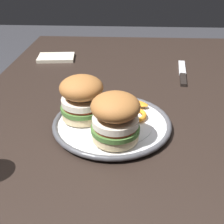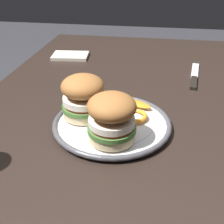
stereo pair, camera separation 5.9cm
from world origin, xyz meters
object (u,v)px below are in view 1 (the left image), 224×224
at_px(sandwich_half_right, 82,97).
at_px(table_knife, 183,74).
at_px(dining_table, 132,142).
at_px(dinner_plate, 112,124).
at_px(sandwich_half_left, 115,117).

bearing_deg(sandwich_half_right, table_knife, -42.07).
bearing_deg(dining_table, sandwich_half_right, 112.47).
bearing_deg(dinner_plate, sandwich_half_right, 78.80).
bearing_deg(sandwich_half_right, dinner_plate, -101.20).
bearing_deg(dinner_plate, dining_table, -38.93).
height_order(dining_table, sandwich_half_left, sandwich_half_left).
bearing_deg(sandwich_half_left, table_knife, -27.18).
bearing_deg(sandwich_half_left, sandwich_half_right, 43.75).
xyz_separation_m(dinner_plate, sandwich_half_left, (-0.07, -0.01, 0.06)).
distance_m(dining_table, dinner_plate, 0.13).
bearing_deg(dinner_plate, sandwich_half_left, -171.30).
bearing_deg(dining_table, sandwich_half_left, 163.03).
bearing_deg(sandwich_half_right, sandwich_half_left, -136.25).
relative_size(sandwich_half_left, table_knife, 0.63).
bearing_deg(table_knife, dinner_plate, 146.79).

